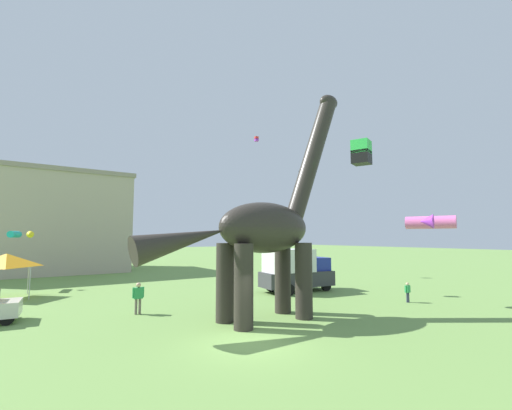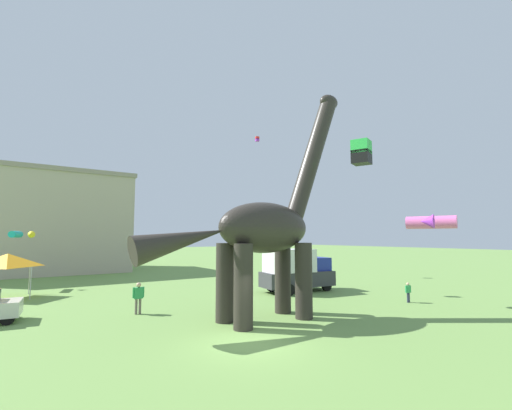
{
  "view_description": "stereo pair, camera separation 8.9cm",
  "coord_description": "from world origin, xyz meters",
  "px_view_note": "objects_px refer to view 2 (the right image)",
  "views": [
    {
      "loc": [
        -7.76,
        -11.53,
        4.14
      ],
      "look_at": [
        3.24,
        4.22,
        5.88
      ],
      "focal_mm": 24.46,
      "sensor_mm": 36.0,
      "label": 1
    },
    {
      "loc": [
        -7.69,
        -11.58,
        4.14
      ],
      "look_at": [
        3.24,
        4.22,
        5.88
      ],
      "focal_mm": 24.46,
      "sensor_mm": 36.0,
      "label": 2
    }
  ],
  "objects_px": {
    "parked_box_truck": "(296,270)",
    "festival_canopy_tent": "(8,260)",
    "kite_high_right": "(303,174)",
    "kite_far_left": "(19,234)",
    "person_photographer": "(408,290)",
    "kite_trailing": "(257,139)",
    "kite_high_left": "(430,222)",
    "person_watching_child": "(138,295)",
    "kite_near_high": "(361,152)",
    "dinosaur_sculpture": "(264,228)"
  },
  "relations": [
    {
      "from": "parked_box_truck",
      "to": "festival_canopy_tent",
      "type": "relative_size",
      "value": 1.86
    },
    {
      "from": "kite_far_left",
      "to": "kite_trailing",
      "type": "xyz_separation_m",
      "value": [
        21.92,
        -2.15,
        10.91
      ]
    },
    {
      "from": "festival_canopy_tent",
      "to": "kite_high_right",
      "type": "bearing_deg",
      "value": -27.18
    },
    {
      "from": "parked_box_truck",
      "to": "kite_near_high",
      "type": "height_order",
      "value": "kite_near_high"
    },
    {
      "from": "kite_far_left",
      "to": "kite_trailing",
      "type": "relative_size",
      "value": 3.64
    },
    {
      "from": "person_photographer",
      "to": "kite_high_right",
      "type": "bearing_deg",
      "value": 158.11
    },
    {
      "from": "kite_high_right",
      "to": "kite_high_left",
      "type": "bearing_deg",
      "value": -74.65
    },
    {
      "from": "parked_box_truck",
      "to": "festival_canopy_tent",
      "type": "height_order",
      "value": "parked_box_truck"
    },
    {
      "from": "parked_box_truck",
      "to": "person_watching_child",
      "type": "bearing_deg",
      "value": -166.83
    },
    {
      "from": "person_watching_child",
      "to": "kite_trailing",
      "type": "xyz_separation_m",
      "value": [
        16.56,
        12.56,
        14.22
      ]
    },
    {
      "from": "kite_high_left",
      "to": "parked_box_truck",
      "type": "bearing_deg",
      "value": 106.46
    },
    {
      "from": "dinosaur_sculpture",
      "to": "kite_far_left",
      "type": "height_order",
      "value": "dinosaur_sculpture"
    },
    {
      "from": "kite_far_left",
      "to": "kite_high_left",
      "type": "xyz_separation_m",
      "value": [
        20.12,
        -22.82,
        0.68
      ]
    },
    {
      "from": "dinosaur_sculpture",
      "to": "kite_high_left",
      "type": "xyz_separation_m",
      "value": [
        10.02,
        -3.12,
        0.41
      ]
    },
    {
      "from": "festival_canopy_tent",
      "to": "parked_box_truck",
      "type": "bearing_deg",
      "value": -26.35
    },
    {
      "from": "person_watching_child",
      "to": "festival_canopy_tent",
      "type": "relative_size",
      "value": 0.53
    },
    {
      "from": "dinosaur_sculpture",
      "to": "kite_high_right",
      "type": "bearing_deg",
      "value": 31.24
    },
    {
      "from": "person_watching_child",
      "to": "kite_near_high",
      "type": "relative_size",
      "value": 1.34
    },
    {
      "from": "person_watching_child",
      "to": "kite_near_high",
      "type": "height_order",
      "value": "kite_near_high"
    },
    {
      "from": "person_watching_child",
      "to": "festival_canopy_tent",
      "type": "height_order",
      "value": "festival_canopy_tent"
    },
    {
      "from": "dinosaur_sculpture",
      "to": "kite_far_left",
      "type": "relative_size",
      "value": 6.49
    },
    {
      "from": "kite_high_left",
      "to": "dinosaur_sculpture",
      "type": "bearing_deg",
      "value": 162.71
    },
    {
      "from": "parked_box_truck",
      "to": "person_photographer",
      "type": "height_order",
      "value": "parked_box_truck"
    },
    {
      "from": "parked_box_truck",
      "to": "kite_high_left",
      "type": "relative_size",
      "value": 2.05
    },
    {
      "from": "person_photographer",
      "to": "festival_canopy_tent",
      "type": "height_order",
      "value": "festival_canopy_tent"
    },
    {
      "from": "kite_high_left",
      "to": "kite_high_right",
      "type": "bearing_deg",
      "value": 105.35
    },
    {
      "from": "dinosaur_sculpture",
      "to": "festival_canopy_tent",
      "type": "height_order",
      "value": "dinosaur_sculpture"
    },
    {
      "from": "festival_canopy_tent",
      "to": "dinosaur_sculpture",
      "type": "bearing_deg",
      "value": -54.28
    },
    {
      "from": "festival_canopy_tent",
      "to": "person_photographer",
      "type": "bearing_deg",
      "value": -37.78
    },
    {
      "from": "person_watching_child",
      "to": "kite_high_left",
      "type": "relative_size",
      "value": 0.59
    },
    {
      "from": "kite_high_right",
      "to": "festival_canopy_tent",
      "type": "bearing_deg",
      "value": 152.82
    },
    {
      "from": "kite_near_high",
      "to": "kite_far_left",
      "type": "distance_m",
      "value": 27.01
    },
    {
      "from": "kite_far_left",
      "to": "kite_trailing",
      "type": "height_order",
      "value": "kite_trailing"
    },
    {
      "from": "festival_canopy_tent",
      "to": "kite_high_left",
      "type": "relative_size",
      "value": 1.1
    },
    {
      "from": "festival_canopy_tent",
      "to": "kite_far_left",
      "type": "relative_size",
      "value": 1.61
    },
    {
      "from": "kite_near_high",
      "to": "kite_high_left",
      "type": "distance_m",
      "value": 6.72
    },
    {
      "from": "person_photographer",
      "to": "kite_far_left",
      "type": "relative_size",
      "value": 0.63
    },
    {
      "from": "kite_near_high",
      "to": "kite_trailing",
      "type": "height_order",
      "value": "kite_trailing"
    },
    {
      "from": "dinosaur_sculpture",
      "to": "kite_near_high",
      "type": "relative_size",
      "value": 10.16
    },
    {
      "from": "person_photographer",
      "to": "kite_trailing",
      "type": "height_order",
      "value": "kite_trailing"
    },
    {
      "from": "person_photographer",
      "to": "person_watching_child",
      "type": "relative_size",
      "value": 0.74
    },
    {
      "from": "dinosaur_sculpture",
      "to": "kite_far_left",
      "type": "distance_m",
      "value": 22.14
    },
    {
      "from": "person_watching_child",
      "to": "kite_near_high",
      "type": "xyz_separation_m",
      "value": [
        9.05,
        -7.74,
        7.52
      ]
    },
    {
      "from": "kite_high_right",
      "to": "kite_far_left",
      "type": "bearing_deg",
      "value": 141.26
    },
    {
      "from": "person_photographer",
      "to": "kite_near_high",
      "type": "bearing_deg",
      "value": -119.6
    },
    {
      "from": "kite_trailing",
      "to": "kite_near_high",
      "type": "bearing_deg",
      "value": -110.3
    },
    {
      "from": "person_photographer",
      "to": "kite_high_left",
      "type": "distance_m",
      "value": 4.6
    },
    {
      "from": "kite_far_left",
      "to": "person_watching_child",
      "type": "bearing_deg",
      "value": -69.99
    },
    {
      "from": "parked_box_truck",
      "to": "kite_high_left",
      "type": "height_order",
      "value": "kite_high_left"
    },
    {
      "from": "person_watching_child",
      "to": "kite_high_right",
      "type": "height_order",
      "value": "kite_high_right"
    }
  ]
}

